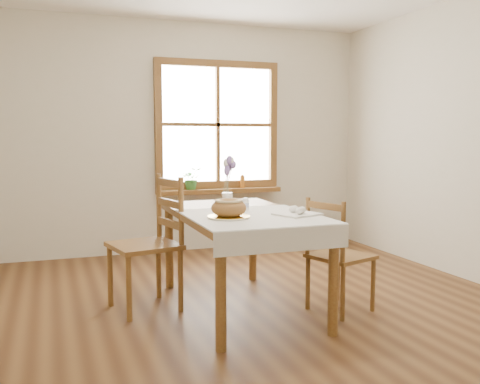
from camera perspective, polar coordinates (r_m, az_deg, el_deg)
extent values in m
plane|color=brown|center=(3.95, 1.51, -13.53)|extent=(5.00, 5.00, 0.00)
cube|color=beige|center=(6.12, -7.00, 5.76)|extent=(4.50, 0.10, 2.60)
cube|color=brown|center=(6.27, -2.42, 13.50)|extent=(1.46, 0.08, 0.08)
cube|color=brown|center=(6.24, -2.37, 0.84)|extent=(1.46, 0.08, 0.08)
cube|color=brown|center=(6.04, -8.70, 7.15)|extent=(0.08, 0.08, 1.30)
cube|color=brown|center=(6.45, 3.51, 7.13)|extent=(0.08, 0.08, 1.30)
cube|color=brown|center=(6.21, -2.40, 7.18)|extent=(0.04, 0.06, 1.30)
cube|color=brown|center=(6.21, -2.40, 7.18)|extent=(1.30, 0.06, 0.04)
cube|color=white|center=(6.24, -2.48, 7.18)|extent=(1.30, 0.01, 1.30)
cube|color=brown|center=(6.19, -2.20, 0.14)|extent=(1.46, 0.20, 0.05)
cube|color=brown|center=(4.05, 0.00, -2.46)|extent=(0.90, 1.60, 0.05)
cylinder|color=brown|center=(3.32, -2.06, -10.99)|extent=(0.07, 0.07, 0.70)
cylinder|color=brown|center=(3.63, 9.93, -9.62)|extent=(0.07, 0.07, 0.70)
cylinder|color=brown|center=(4.71, -7.56, -5.94)|extent=(0.07, 0.07, 0.70)
cylinder|color=brown|center=(4.93, 1.37, -5.36)|extent=(0.07, 0.07, 0.70)
cube|color=white|center=(3.76, 1.56, -2.65)|extent=(0.91, 0.99, 0.01)
cylinder|color=white|center=(3.66, -1.21, -2.69)|extent=(0.35, 0.35, 0.02)
ellipsoid|color=#905D33|center=(3.65, -1.21, -1.54)|extent=(0.24, 0.24, 0.13)
cube|color=white|center=(3.83, 6.15, -2.35)|extent=(0.36, 0.33, 0.01)
cylinder|color=white|center=(4.04, 0.61, -1.28)|extent=(0.06, 0.06, 0.10)
cylinder|color=white|center=(4.04, 0.44, -1.37)|extent=(0.05, 0.05, 0.09)
cylinder|color=white|center=(4.41, -1.37, -0.81)|extent=(0.10, 0.10, 0.10)
imported|color=#33742E|center=(6.09, -5.18, 1.18)|extent=(0.23, 0.25, 0.19)
cylinder|color=#B26820|center=(6.27, 0.26, 1.17)|extent=(0.06, 0.06, 0.16)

